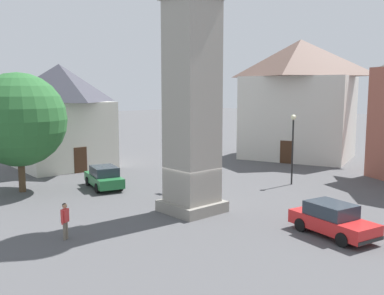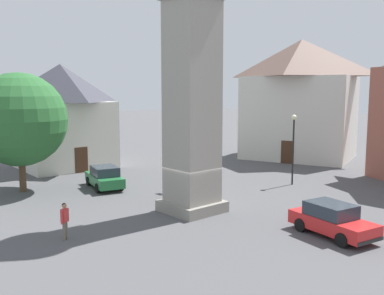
{
  "view_description": "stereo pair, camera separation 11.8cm",
  "coord_description": "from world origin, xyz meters",
  "px_view_note": "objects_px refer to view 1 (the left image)",
  "views": [
    {
      "loc": [
        -17.59,
        15.7,
        6.75
      ],
      "look_at": [
        0.0,
        0.0,
        3.6
      ],
      "focal_mm": 40.62,
      "sensor_mm": 36.0,
      "label": 1
    },
    {
      "loc": [
        -17.66,
        15.61,
        6.75
      ],
      "look_at": [
        0.0,
        0.0,
        3.6
      ],
      "focal_mm": 40.62,
      "sensor_mm": 36.0,
      "label": 2
    }
  ],
  "objects_px": {
    "car_red_corner": "(332,220)",
    "building_shop_left": "(299,98)",
    "building_corner_back": "(61,115)",
    "lamp_post": "(293,138)",
    "tree": "(19,120)",
    "road_sign": "(179,163)",
    "car_blue_kerb": "(104,177)",
    "pedestrian": "(65,218)"
  },
  "relations": [
    {
      "from": "car_red_corner",
      "to": "building_shop_left",
      "type": "relative_size",
      "value": 0.35
    },
    {
      "from": "building_shop_left",
      "to": "building_corner_back",
      "type": "bearing_deg",
      "value": 61.24
    },
    {
      "from": "building_corner_back",
      "to": "lamp_post",
      "type": "xyz_separation_m",
      "value": [
        -17.85,
        -8.99,
        -1.22
      ]
    },
    {
      "from": "tree",
      "to": "road_sign",
      "type": "relative_size",
      "value": 2.81
    },
    {
      "from": "tree",
      "to": "lamp_post",
      "type": "xyz_separation_m",
      "value": [
        -10.59,
        -15.25,
        -1.45
      ]
    },
    {
      "from": "car_red_corner",
      "to": "road_sign",
      "type": "bearing_deg",
      "value": -2.21
    },
    {
      "from": "building_corner_back",
      "to": "car_blue_kerb",
      "type": "bearing_deg",
      "value": 170.51
    },
    {
      "from": "building_corner_back",
      "to": "road_sign",
      "type": "distance_m",
      "value": 14.37
    },
    {
      "from": "car_blue_kerb",
      "to": "lamp_post",
      "type": "relative_size",
      "value": 0.88
    },
    {
      "from": "building_shop_left",
      "to": "lamp_post",
      "type": "distance_m",
      "value": 13.11
    },
    {
      "from": "lamp_post",
      "to": "tree",
      "type": "bearing_deg",
      "value": 55.22
    },
    {
      "from": "tree",
      "to": "road_sign",
      "type": "height_order",
      "value": "tree"
    },
    {
      "from": "building_corner_back",
      "to": "car_red_corner",
      "type": "bearing_deg",
      "value": -177.33
    },
    {
      "from": "building_shop_left",
      "to": "pedestrian",
      "type": "bearing_deg",
      "value": 104.03
    },
    {
      "from": "car_red_corner",
      "to": "car_blue_kerb",
      "type": "bearing_deg",
      "value": 10.32
    },
    {
      "from": "car_red_corner",
      "to": "building_corner_back",
      "type": "relative_size",
      "value": 0.49
    },
    {
      "from": "car_blue_kerb",
      "to": "road_sign",
      "type": "bearing_deg",
      "value": -141.02
    },
    {
      "from": "pedestrian",
      "to": "building_corner_back",
      "type": "xyz_separation_m",
      "value": [
        17.88,
        -8.3,
        3.56
      ]
    },
    {
      "from": "pedestrian",
      "to": "lamp_post",
      "type": "relative_size",
      "value": 0.34
    },
    {
      "from": "tree",
      "to": "car_red_corner",
      "type": "bearing_deg",
      "value": -157.92
    },
    {
      "from": "car_red_corner",
      "to": "road_sign",
      "type": "relative_size",
      "value": 1.56
    },
    {
      "from": "car_red_corner",
      "to": "tree",
      "type": "relative_size",
      "value": 0.55
    },
    {
      "from": "lamp_post",
      "to": "car_blue_kerb",
      "type": "bearing_deg",
      "value": 53.41
    },
    {
      "from": "tree",
      "to": "building_corner_back",
      "type": "height_order",
      "value": "building_corner_back"
    },
    {
      "from": "car_blue_kerb",
      "to": "car_red_corner",
      "type": "bearing_deg",
      "value": -169.68
    },
    {
      "from": "building_shop_left",
      "to": "building_corner_back",
      "type": "relative_size",
      "value": 1.4
    },
    {
      "from": "car_blue_kerb",
      "to": "tree",
      "type": "height_order",
      "value": "tree"
    },
    {
      "from": "building_corner_back",
      "to": "tree",
      "type": "bearing_deg",
      "value": 139.19
    },
    {
      "from": "lamp_post",
      "to": "building_shop_left",
      "type": "bearing_deg",
      "value": -57.07
    },
    {
      "from": "tree",
      "to": "building_corner_back",
      "type": "distance_m",
      "value": 9.59
    },
    {
      "from": "car_blue_kerb",
      "to": "building_shop_left",
      "type": "xyz_separation_m",
      "value": [
        -0.92,
        -21.45,
        5.14
      ]
    },
    {
      "from": "car_red_corner",
      "to": "lamp_post",
      "type": "relative_size",
      "value": 0.87
    },
    {
      "from": "car_blue_kerb",
      "to": "pedestrian",
      "type": "bearing_deg",
      "value": 140.09
    },
    {
      "from": "car_blue_kerb",
      "to": "building_corner_back",
      "type": "distance_m",
      "value": 10.77
    },
    {
      "from": "road_sign",
      "to": "building_corner_back",
      "type": "bearing_deg",
      "value": 6.69
    },
    {
      "from": "car_red_corner",
      "to": "pedestrian",
      "type": "height_order",
      "value": "pedestrian"
    },
    {
      "from": "building_corner_back",
      "to": "pedestrian",
      "type": "bearing_deg",
      "value": 155.09
    },
    {
      "from": "car_blue_kerb",
      "to": "car_red_corner",
      "type": "relative_size",
      "value": 1.01
    },
    {
      "from": "lamp_post",
      "to": "road_sign",
      "type": "bearing_deg",
      "value": 62.51
    },
    {
      "from": "car_red_corner",
      "to": "building_corner_back",
      "type": "xyz_separation_m",
      "value": [
        25.64,
        1.2,
        3.81
      ]
    },
    {
      "from": "road_sign",
      "to": "car_red_corner",
      "type": "bearing_deg",
      "value": 177.79
    },
    {
      "from": "pedestrian",
      "to": "lamp_post",
      "type": "height_order",
      "value": "lamp_post"
    }
  ]
}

